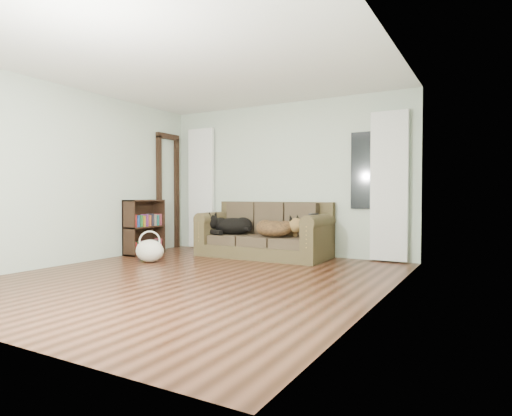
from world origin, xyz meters
The scene contains 15 objects.
floor centered at (0.00, 0.00, 0.00)m, with size 5.00×5.00×0.00m, color black.
ceiling centered at (0.00, 0.00, 2.60)m, with size 5.00×5.00×0.00m, color white.
wall_back centered at (0.00, 2.50, 1.30)m, with size 4.50×0.04×2.60m, color #B2C3AE.
wall_left centered at (-2.25, 0.00, 1.30)m, with size 0.04×5.00×2.60m, color #B2C3AE.
wall_right centered at (2.25, 0.00, 1.30)m, with size 0.04×5.00×2.60m, color #B2C3AE.
curtain_left centered at (-1.70, 2.42, 1.15)m, with size 0.55×0.08×2.25m, color white.
curtain_right centered at (1.80, 2.42, 1.15)m, with size 0.55×0.08×2.25m, color white.
window_pane centered at (1.45, 2.47, 1.40)m, with size 0.50×0.03×1.20m, color black.
door_casing centered at (-2.20, 2.05, 1.05)m, with size 0.07×0.60×2.10m, color black.
sofa centered at (-0.12, 1.97, 0.45)m, with size 2.13×0.92×0.87m, color #473D21.
dog_black_lab centered at (-0.73, 1.94, 0.48)m, with size 0.69×0.48×0.29m, color black.
dog_shepherd centered at (0.17, 1.88, 0.49)m, with size 0.66×0.46×0.29m, color black.
tv_remote centered at (0.82, 1.83, 0.73)m, with size 0.05×0.17×0.02m, color black.
tote_bag centered at (-1.36, 0.66, 0.16)m, with size 0.47×0.36×0.34m, color silver.
bookshelf centered at (-2.09, 1.30, 0.50)m, with size 0.28×0.75×0.94m, color black.
Camera 1 is at (3.20, -4.18, 1.01)m, focal length 30.00 mm.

